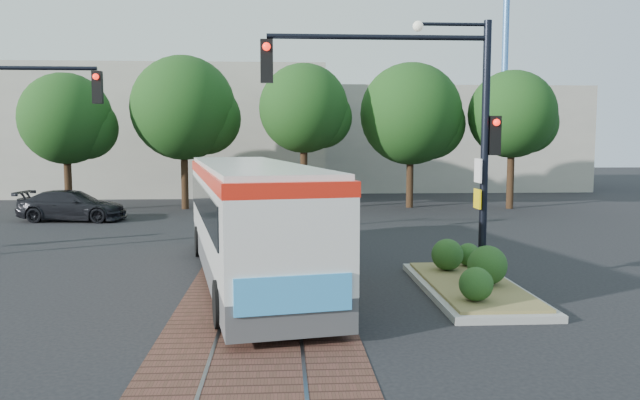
{
  "coord_description": "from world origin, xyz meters",
  "views": [
    {
      "loc": [
        0.44,
        -14.96,
        3.55
      ],
      "look_at": [
        1.62,
        4.74,
        1.6
      ],
      "focal_mm": 35.0,
      "sensor_mm": 36.0,
      "label": 1
    }
  ],
  "objects": [
    {
      "name": "traffic_island",
      "position": [
        4.82,
        -0.9,
        0.33
      ],
      "size": [
        2.2,
        5.2,
        1.13
      ],
      "color": "gray",
      "rests_on": "ground"
    },
    {
      "name": "trackbed",
      "position": [
        0.0,
        4.0,
        0.01
      ],
      "size": [
        3.6,
        40.0,
        0.02
      ],
      "color": "#522E25",
      "rests_on": "ground"
    },
    {
      "name": "tree_row",
      "position": [
        1.21,
        16.42,
        4.85
      ],
      "size": [
        26.4,
        5.6,
        7.67
      ],
      "color": "#382314",
      "rests_on": "ground"
    },
    {
      "name": "crane",
      "position": [
        18.0,
        34.0,
        10.88
      ],
      "size": [
        8.0,
        0.5,
        18.0
      ],
      "color": "#3F72B2",
      "rests_on": "ground"
    },
    {
      "name": "ground",
      "position": [
        0.0,
        0.0,
        0.0
      ],
      "size": [
        120.0,
        120.0,
        0.0
      ],
      "primitive_type": "plane",
      "color": "black",
      "rests_on": "ground"
    },
    {
      "name": "warehouses",
      "position": [
        -0.53,
        28.75,
        3.81
      ],
      "size": [
        40.0,
        13.0,
        8.0
      ],
      "color": "#ADA899",
      "rests_on": "ground"
    },
    {
      "name": "signal_pole_main",
      "position": [
        3.86,
        -0.81,
        4.16
      ],
      "size": [
        5.49,
        0.46,
        6.0
      ],
      "color": "black",
      "rests_on": "ground"
    },
    {
      "name": "city_bus",
      "position": [
        -0.39,
        0.65,
        1.64
      ],
      "size": [
        4.29,
        11.21,
        2.94
      ],
      "rotation": [
        0.0,
        0.0,
        0.18
      ],
      "color": "#454648",
      "rests_on": "ground"
    },
    {
      "name": "parked_car",
      "position": [
        -8.66,
        12.44,
        0.66
      ],
      "size": [
        4.73,
        2.32,
        1.33
      ],
      "primitive_type": "imported",
      "rotation": [
        0.0,
        0.0,
        1.47
      ],
      "color": "black",
      "rests_on": "ground"
    }
  ]
}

